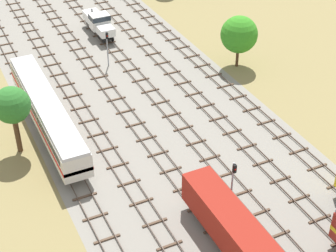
# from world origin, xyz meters

# --- Properties ---
(ground_plane) EXTENTS (480.00, 480.00, 0.00)m
(ground_plane) POSITION_xyz_m (0.00, 56.00, 0.00)
(ground_plane) COLOR olive
(ballast_bed) EXTENTS (26.53, 176.00, 0.01)m
(ballast_bed) POSITION_xyz_m (0.00, 56.00, 0.00)
(ballast_bed) COLOR gray
(ballast_bed) RESTS_ON ground
(track_far_left) EXTENTS (2.40, 126.00, 0.29)m
(track_far_left) POSITION_xyz_m (-11.27, 57.00, 0.14)
(track_far_left) COLOR #47382D
(track_far_left) RESTS_ON ground
(track_left) EXTENTS (2.40, 126.00, 0.29)m
(track_left) POSITION_xyz_m (-6.76, 57.00, 0.14)
(track_left) COLOR #47382D
(track_left) RESTS_ON ground
(track_centre_left) EXTENTS (2.40, 126.00, 0.29)m
(track_centre_left) POSITION_xyz_m (-2.25, 57.00, 0.14)
(track_centre_left) COLOR #47382D
(track_centre_left) RESTS_ON ground
(track_centre) EXTENTS (2.40, 126.00, 0.29)m
(track_centre) POSITION_xyz_m (2.25, 57.00, 0.14)
(track_centre) COLOR #47382D
(track_centre) RESTS_ON ground
(track_centre_right) EXTENTS (2.40, 126.00, 0.29)m
(track_centre_right) POSITION_xyz_m (6.76, 57.00, 0.14)
(track_centre_right) COLOR #47382D
(track_centre_right) RESTS_ON ground
(track_right) EXTENTS (2.40, 126.00, 0.29)m
(track_right) POSITION_xyz_m (11.27, 57.00, 0.14)
(track_right) COLOR #47382D
(track_right) RESTS_ON ground
(freight_boxcar_centre_left_midfar) EXTENTS (2.87, 14.00, 3.60)m
(freight_boxcar_centre_left_midfar) POSITION_xyz_m (-2.25, 31.39, 2.45)
(freight_boxcar_centre_left_midfar) COLOR maroon
(freight_boxcar_centre_left_midfar) RESTS_ON ground
(passenger_coach_far_left_far) EXTENTS (2.96, 22.00, 3.80)m
(passenger_coach_far_left_far) POSITION_xyz_m (-11.27, 55.64, 2.61)
(passenger_coach_far_left_far) COLOR beige
(passenger_coach_far_left_far) RESTS_ON ground
(shunter_loco_centre_farther) EXTENTS (2.74, 8.46, 3.10)m
(shunter_loco_centre_farther) POSITION_xyz_m (2.25, 76.85, 2.01)
(shunter_loco_centre_farther) COLOR white
(shunter_loco_centre_farther) RESTS_ON ground
(signal_post_nearest) EXTENTS (0.28, 0.47, 5.69)m
(signal_post_nearest) POSITION_xyz_m (0.00, 35.80, 3.60)
(signal_post_nearest) COLOR gray
(signal_post_nearest) RESTS_ON ground
(signal_post_near) EXTENTS (0.28, 0.47, 4.94)m
(signal_post_near) POSITION_xyz_m (0.00, 67.07, 3.16)
(signal_post_near) COLOR gray
(signal_post_near) RESTS_ON ground
(lineside_tree_1) EXTENTS (4.86, 4.86, 7.00)m
(lineside_tree_1) POSITION_xyz_m (15.44, 59.57, 4.56)
(lineside_tree_1) COLOR #4C331E
(lineside_tree_1) RESTS_ON ground
(lineside_tree_2) EXTENTS (3.79, 3.79, 7.57)m
(lineside_tree_2) POSITION_xyz_m (-15.04, 53.39, 5.59)
(lineside_tree_2) COLOR #4C331E
(lineside_tree_2) RESTS_ON ground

